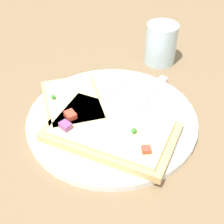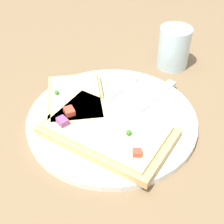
{
  "view_description": "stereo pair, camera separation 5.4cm",
  "coord_description": "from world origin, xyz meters",
  "px_view_note": "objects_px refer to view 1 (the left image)",
  "views": [
    {
      "loc": [
        -0.4,
        0.09,
        0.38
      ],
      "look_at": [
        0.0,
        0.0,
        0.02
      ],
      "focal_mm": 50.0,
      "sensor_mm": 36.0,
      "label": 1
    },
    {
      "loc": [
        -0.4,
        0.04,
        0.38
      ],
      "look_at": [
        0.0,
        0.0,
        0.02
      ],
      "focal_mm": 50.0,
      "sensor_mm": 36.0,
      "label": 2
    }
  ],
  "objects_px": {
    "pizza_slice_main": "(111,131)",
    "knife": "(142,101)",
    "fork": "(97,105)",
    "plate": "(112,119)",
    "pizza_slice_corner": "(73,103)",
    "drinking_glass": "(161,44)"
  },
  "relations": [
    {
      "from": "plate",
      "to": "pizza_slice_main",
      "type": "distance_m",
      "value": 0.05
    },
    {
      "from": "pizza_slice_main",
      "to": "pizza_slice_corner",
      "type": "bearing_deg",
      "value": 158.5
    },
    {
      "from": "fork",
      "to": "drinking_glass",
      "type": "distance_m",
      "value": 0.22
    },
    {
      "from": "knife",
      "to": "drinking_glass",
      "type": "distance_m",
      "value": 0.17
    },
    {
      "from": "knife",
      "to": "fork",
      "type": "bearing_deg",
      "value": -47.83
    },
    {
      "from": "plate",
      "to": "fork",
      "type": "relative_size",
      "value": 1.81
    },
    {
      "from": "fork",
      "to": "pizza_slice_corner",
      "type": "xyz_separation_m",
      "value": [
        0.01,
        0.04,
        0.01
      ]
    },
    {
      "from": "plate",
      "to": "knife",
      "type": "bearing_deg",
      "value": -67.47
    },
    {
      "from": "plate",
      "to": "pizza_slice_corner",
      "type": "relative_size",
      "value": 1.94
    },
    {
      "from": "fork",
      "to": "knife",
      "type": "relative_size",
      "value": 0.96
    },
    {
      "from": "pizza_slice_corner",
      "to": "drinking_glass",
      "type": "distance_m",
      "value": 0.25
    },
    {
      "from": "fork",
      "to": "knife",
      "type": "distance_m",
      "value": 0.08
    },
    {
      "from": "pizza_slice_main",
      "to": "drinking_glass",
      "type": "distance_m",
      "value": 0.27
    },
    {
      "from": "knife",
      "to": "drinking_glass",
      "type": "relative_size",
      "value": 1.95
    },
    {
      "from": "knife",
      "to": "pizza_slice_corner",
      "type": "relative_size",
      "value": 1.12
    },
    {
      "from": "fork",
      "to": "pizza_slice_main",
      "type": "distance_m",
      "value": 0.08
    },
    {
      "from": "plate",
      "to": "pizza_slice_corner",
      "type": "xyz_separation_m",
      "value": [
        0.04,
        0.06,
        0.02
      ]
    },
    {
      "from": "pizza_slice_main",
      "to": "pizza_slice_corner",
      "type": "distance_m",
      "value": 0.1
    },
    {
      "from": "pizza_slice_main",
      "to": "fork",
      "type": "bearing_deg",
      "value": 134.15
    },
    {
      "from": "fork",
      "to": "plate",
      "type": "bearing_deg",
      "value": 78.93
    },
    {
      "from": "pizza_slice_main",
      "to": "knife",
      "type": "bearing_deg",
      "value": 80.84
    },
    {
      "from": "fork",
      "to": "pizza_slice_main",
      "type": "height_order",
      "value": "pizza_slice_main"
    }
  ]
}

